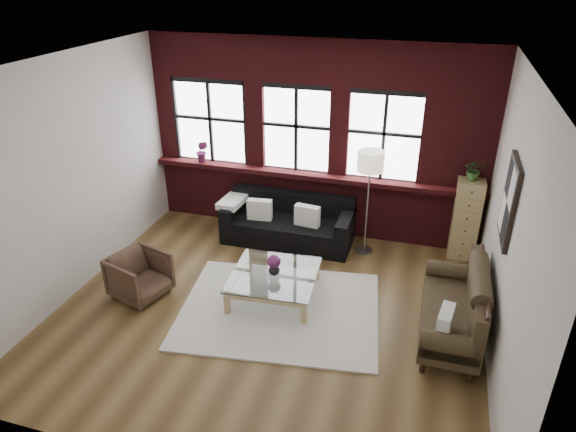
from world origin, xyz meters
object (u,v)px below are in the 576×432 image
(armchair, at_px, (140,276))
(drawer_chest, at_px, (466,219))
(floor_lamp, at_px, (368,199))
(coffee_table, at_px, (274,286))
(dark_sofa, at_px, (288,221))
(vintage_settee, at_px, (451,305))
(vase, at_px, (274,269))

(armchair, xyz_separation_m, drawer_chest, (4.28, 2.40, 0.33))
(floor_lamp, bearing_deg, coffee_table, -122.29)
(dark_sofa, xyz_separation_m, armchair, (-1.53, -2.05, -0.06))
(vintage_settee, distance_m, floor_lamp, 2.24)
(vase, distance_m, drawer_chest, 3.15)
(coffee_table, relative_size, drawer_chest, 0.89)
(armchair, xyz_separation_m, vase, (1.79, 0.48, 0.14))
(armchair, distance_m, floor_lamp, 3.54)
(coffee_table, xyz_separation_m, floor_lamp, (1.01, 1.59, 0.74))
(coffee_table, bearing_deg, vase, 0.00)
(dark_sofa, xyz_separation_m, vintage_settee, (2.58, -1.73, 0.08))
(dark_sofa, xyz_separation_m, coffee_table, (0.27, -1.57, -0.20))
(vintage_settee, height_order, coffee_table, vintage_settee)
(vintage_settee, xyz_separation_m, coffee_table, (-2.32, 0.17, -0.28))
(vintage_settee, relative_size, vase, 10.61)
(dark_sofa, bearing_deg, armchair, -126.63)
(vintage_settee, height_order, vase, vintage_settee)
(vintage_settee, bearing_deg, drawer_chest, 85.30)
(vase, relative_size, drawer_chest, 0.13)
(drawer_chest, relative_size, floor_lamp, 0.70)
(armchair, bearing_deg, vase, -57.45)
(vase, height_order, floor_lamp, floor_lamp)
(armchair, relative_size, floor_lamp, 0.38)
(armchair, relative_size, drawer_chest, 0.54)
(vintage_settee, bearing_deg, armchair, -175.56)
(coffee_table, distance_m, floor_lamp, 2.02)
(vase, bearing_deg, floor_lamp, 57.71)
(coffee_table, bearing_deg, armchair, -164.85)
(dark_sofa, distance_m, drawer_chest, 2.79)
(coffee_table, distance_m, drawer_chest, 3.17)
(vintage_settee, relative_size, drawer_chest, 1.34)
(vase, xyz_separation_m, drawer_chest, (2.49, 1.91, 0.19))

